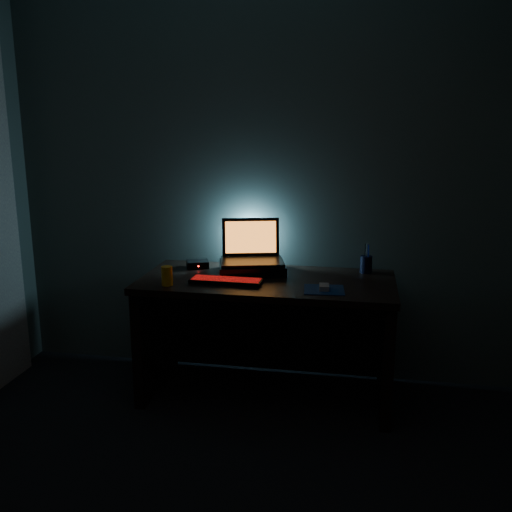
{
  "coord_description": "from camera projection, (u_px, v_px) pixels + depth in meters",
  "views": [
    {
      "loc": [
        0.53,
        -1.59,
        1.66
      ],
      "look_at": [
        -0.06,
        1.57,
        0.9
      ],
      "focal_mm": 40.0,
      "sensor_mm": 36.0,
      "label": 1
    }
  ],
  "objects": [
    {
      "name": "laptop",
      "position": [
        251.0,
        252.0,
        3.54
      ],
      "size": [
        0.43,
        0.37,
        0.26
      ],
      "rotation": [
        0.0,
        0.0,
        0.25
      ],
      "color": "black",
      "rests_on": "riser"
    },
    {
      "name": "desk",
      "position": [
        268.0,
        317.0,
        3.49
      ],
      "size": [
        1.5,
        0.7,
        0.75
      ],
      "color": "black",
      "rests_on": "ground"
    },
    {
      "name": "mouse",
      "position": [
        324.0,
        287.0,
        3.15
      ],
      "size": [
        0.06,
        0.09,
        0.03
      ],
      "primitive_type": "cube",
      "rotation": [
        0.0,
        0.0,
        0.09
      ],
      "color": "gray",
      "rests_on": "mousepad"
    },
    {
      "name": "juice_glass",
      "position": [
        167.0,
        276.0,
        3.24
      ],
      "size": [
        0.08,
        0.08,
        0.11
      ],
      "primitive_type": "cylinder",
      "rotation": [
        0.0,
        0.0,
        0.27
      ],
      "color": "orange",
      "rests_on": "desk"
    },
    {
      "name": "mousepad",
      "position": [
        324.0,
        290.0,
        3.15
      ],
      "size": [
        0.24,
        0.22,
        0.0
      ],
      "primitive_type": "cube",
      "rotation": [
        0.0,
        0.0,
        0.09
      ],
      "color": "navy",
      "rests_on": "desk"
    },
    {
      "name": "router",
      "position": [
        198.0,
        264.0,
        3.63
      ],
      "size": [
        0.16,
        0.15,
        0.04
      ],
      "rotation": [
        0.0,
        0.0,
        0.38
      ],
      "color": "black",
      "rests_on": "desk"
    },
    {
      "name": "room",
      "position": [
        180.0,
        261.0,
        1.71
      ],
      "size": [
        3.5,
        4.0,
        2.5
      ],
      "color": "black",
      "rests_on": "ground"
    },
    {
      "name": "riser",
      "position": [
        252.0,
        268.0,
        3.51
      ],
      "size": [
        0.46,
        0.39,
        0.06
      ],
      "primitive_type": "cube",
      "rotation": [
        0.0,
        0.0,
        0.25
      ],
      "color": "black",
      "rests_on": "desk"
    },
    {
      "name": "pen_cup",
      "position": [
        366.0,
        264.0,
        3.5
      ],
      "size": [
        0.09,
        0.09,
        0.1
      ],
      "primitive_type": "cylinder",
      "rotation": [
        0.0,
        0.0,
        -0.26
      ],
      "color": "black",
      "rests_on": "desk"
    },
    {
      "name": "keyboard",
      "position": [
        226.0,
        281.0,
        3.29
      ],
      "size": [
        0.42,
        0.14,
        0.03
      ],
      "rotation": [
        0.0,
        0.0,
        -0.02
      ],
      "color": "black",
      "rests_on": "desk"
    }
  ]
}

